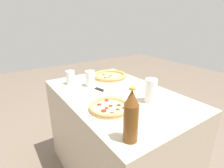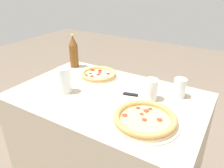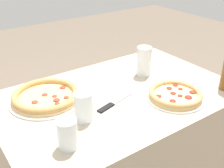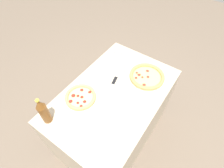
{
  "view_description": "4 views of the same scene",
  "coord_description": "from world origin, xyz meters",
  "px_view_note": "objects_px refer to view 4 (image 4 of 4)",
  "views": [
    {
      "loc": [
        0.94,
        -0.68,
        1.26
      ],
      "look_at": [
        -0.03,
        -0.02,
        0.83
      ],
      "focal_mm": 28.0,
      "sensor_mm": 36.0,
      "label": 1
    },
    {
      "loc": [
        -0.61,
        0.95,
        1.38
      ],
      "look_at": [
        -0.04,
        0.0,
        0.85
      ],
      "focal_mm": 35.0,
      "sensor_mm": 36.0,
      "label": 2
    },
    {
      "loc": [
        -0.68,
        -0.92,
        1.42
      ],
      "look_at": [
        -0.05,
        -0.02,
        0.84
      ],
      "focal_mm": 45.0,
      "sensor_mm": 36.0,
      "label": 3
    },
    {
      "loc": [
        0.69,
        0.47,
        1.9
      ],
      "look_at": [
        -0.03,
        -0.04,
        0.83
      ],
      "focal_mm": 28.0,
      "sensor_mm": 36.0,
      "label": 4
    }
  ],
  "objects_px": {
    "glass_iced_tea": "(106,117)",
    "glass_water": "(121,67)",
    "pizza_margherita": "(147,77)",
    "glass_lemonade": "(118,55)",
    "knife": "(112,85)",
    "beer_bottle": "(43,111)",
    "pizza_veggie": "(81,97)"
  },
  "relations": [
    {
      "from": "glass_iced_tea",
      "to": "glass_water",
      "type": "distance_m",
      "value": 0.51
    },
    {
      "from": "pizza_margherita",
      "to": "glass_lemonade",
      "type": "height_order",
      "value": "glass_lemonade"
    },
    {
      "from": "pizza_margherita",
      "to": "glass_iced_tea",
      "type": "height_order",
      "value": "glass_iced_tea"
    },
    {
      "from": "pizza_margherita",
      "to": "glass_lemonade",
      "type": "relative_size",
      "value": 2.97
    },
    {
      "from": "pizza_margherita",
      "to": "glass_water",
      "type": "height_order",
      "value": "glass_water"
    },
    {
      "from": "pizza_margherita",
      "to": "knife",
      "type": "distance_m",
      "value": 0.31
    },
    {
      "from": "beer_bottle",
      "to": "knife",
      "type": "xyz_separation_m",
      "value": [
        -0.52,
        0.2,
        -0.12
      ]
    },
    {
      "from": "pizza_veggie",
      "to": "glass_lemonade",
      "type": "xyz_separation_m",
      "value": [
        -0.55,
        -0.02,
        0.03
      ]
    },
    {
      "from": "pizza_margherita",
      "to": "glass_water",
      "type": "distance_m",
      "value": 0.24
    },
    {
      "from": "glass_lemonade",
      "to": "knife",
      "type": "distance_m",
      "value": 0.34
    },
    {
      "from": "pizza_margherita",
      "to": "pizza_veggie",
      "type": "xyz_separation_m",
      "value": [
        0.49,
        -0.32,
        -0.0
      ]
    },
    {
      "from": "pizza_margherita",
      "to": "glass_water",
      "type": "bearing_deg",
      "value": -74.15
    },
    {
      "from": "pizza_veggie",
      "to": "glass_water",
      "type": "xyz_separation_m",
      "value": [
        -0.42,
        0.1,
        0.04
      ]
    },
    {
      "from": "glass_iced_tea",
      "to": "glass_lemonade",
      "type": "height_order",
      "value": "glass_iced_tea"
    },
    {
      "from": "glass_water",
      "to": "glass_iced_tea",
      "type": "bearing_deg",
      "value": 21.34
    },
    {
      "from": "pizza_margherita",
      "to": "knife",
      "type": "height_order",
      "value": "pizza_margherita"
    },
    {
      "from": "glass_iced_tea",
      "to": "beer_bottle",
      "type": "bearing_deg",
      "value": -57.56
    },
    {
      "from": "pizza_veggie",
      "to": "beer_bottle",
      "type": "bearing_deg",
      "value": -14.88
    },
    {
      "from": "pizza_margherita",
      "to": "pizza_veggie",
      "type": "relative_size",
      "value": 1.26
    },
    {
      "from": "glass_lemonade",
      "to": "beer_bottle",
      "type": "height_order",
      "value": "beer_bottle"
    },
    {
      "from": "glass_lemonade",
      "to": "beer_bottle",
      "type": "relative_size",
      "value": 0.44
    },
    {
      "from": "knife",
      "to": "beer_bottle",
      "type": "bearing_deg",
      "value": -20.68
    },
    {
      "from": "glass_lemonade",
      "to": "knife",
      "type": "bearing_deg",
      "value": 25.57
    },
    {
      "from": "knife",
      "to": "glass_lemonade",
      "type": "bearing_deg",
      "value": -154.43
    },
    {
      "from": "glass_water",
      "to": "knife",
      "type": "distance_m",
      "value": 0.18
    },
    {
      "from": "pizza_veggie",
      "to": "knife",
      "type": "bearing_deg",
      "value": 153.47
    },
    {
      "from": "glass_lemonade",
      "to": "glass_water",
      "type": "bearing_deg",
      "value": 41.27
    },
    {
      "from": "beer_bottle",
      "to": "knife",
      "type": "bearing_deg",
      "value": 159.32
    },
    {
      "from": "pizza_veggie",
      "to": "glass_iced_tea",
      "type": "xyz_separation_m",
      "value": [
        0.05,
        0.28,
        0.05
      ]
    },
    {
      "from": "pizza_veggie",
      "to": "glass_lemonade",
      "type": "relative_size",
      "value": 2.36
    },
    {
      "from": "pizza_veggie",
      "to": "glass_water",
      "type": "bearing_deg",
      "value": 167.3
    },
    {
      "from": "glass_iced_tea",
      "to": "glass_lemonade",
      "type": "bearing_deg",
      "value": -153.67
    }
  ]
}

